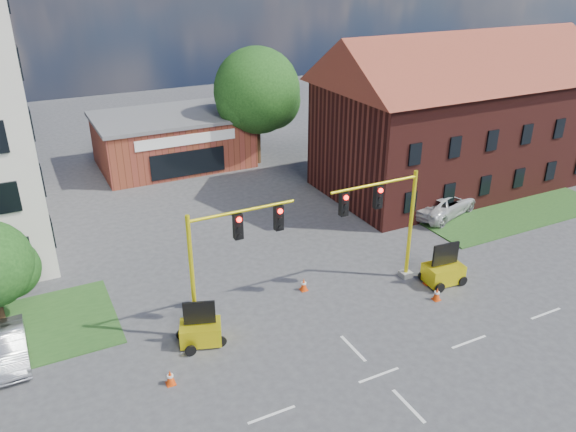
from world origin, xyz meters
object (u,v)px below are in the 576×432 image
(trailer_west, at_px, (201,331))
(pickup_white, at_px, (443,204))
(trailer_east, at_px, (443,271))
(signal_mast_east, at_px, (386,218))
(signal_mast_west, at_px, (226,255))

(trailer_west, distance_m, pickup_white, 20.26)
(trailer_east, bearing_deg, signal_mast_east, 160.05)
(signal_mast_west, relative_size, pickup_white, 1.09)
(signal_mast_east, relative_size, trailer_west, 2.89)
(signal_mast_west, xyz_separation_m, trailer_east, (11.72, -1.40, -3.21))
(trailer_east, bearing_deg, trailer_west, -178.74)
(signal_mast_west, height_order, trailer_west, signal_mast_west)
(signal_mast_east, xyz_separation_m, trailer_west, (-10.32, -0.52, -3.26))
(trailer_west, bearing_deg, signal_mast_east, 22.34)
(signal_mast_west, bearing_deg, trailer_east, -6.83)
(signal_mast_west, height_order, pickup_white, signal_mast_west)
(signal_mast_east, height_order, trailer_west, signal_mast_east)
(signal_mast_west, xyz_separation_m, trailer_west, (-1.61, -0.52, -3.26))
(trailer_west, relative_size, trailer_east, 0.95)
(signal_mast_west, height_order, signal_mast_east, same)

